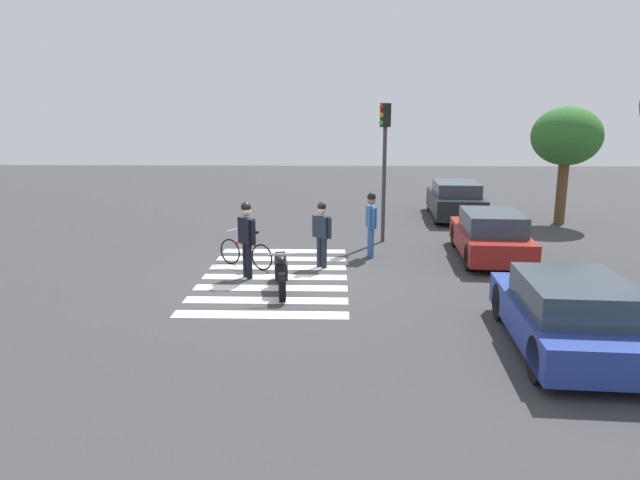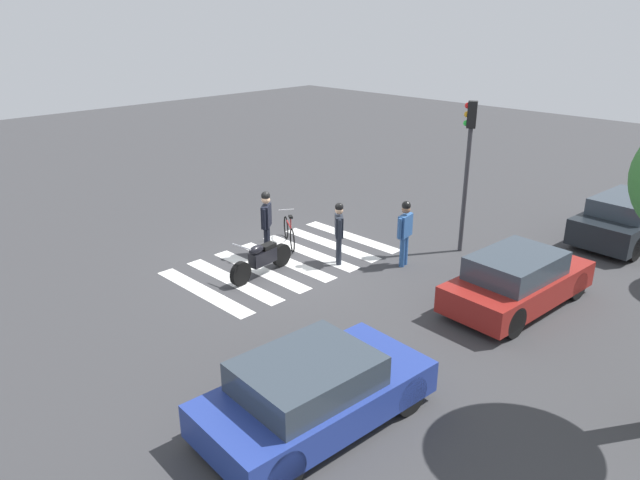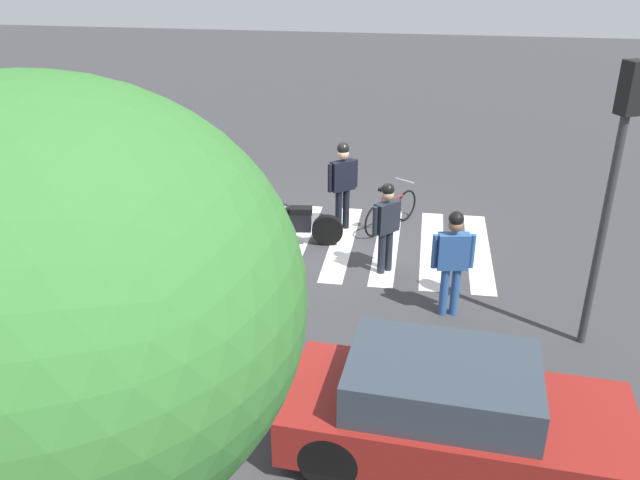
% 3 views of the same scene
% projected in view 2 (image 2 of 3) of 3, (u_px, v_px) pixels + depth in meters
% --- Properties ---
extents(ground_plane, '(60.00, 60.00, 0.00)m').
position_uv_depth(ground_plane, '(285.00, 261.00, 16.27)').
color(ground_plane, '#38383A').
extents(police_motorcycle, '(2.17, 0.62, 1.03)m').
position_uv_depth(police_motorcycle, '(262.00, 259.00, 15.25)').
color(police_motorcycle, black).
rests_on(police_motorcycle, ground_plane).
extents(leaning_bicycle, '(0.99, 1.52, 1.00)m').
position_uv_depth(leaning_bicycle, '(289.00, 233.00, 17.29)').
color(leaning_bicycle, black).
rests_on(leaning_bicycle, ground_plane).
extents(officer_on_foot, '(0.57, 0.47, 1.88)m').
position_uv_depth(officer_on_foot, '(266.00, 219.00, 16.24)').
color(officer_on_foot, black).
rests_on(officer_on_foot, ground_plane).
extents(officer_by_motorcycle, '(0.47, 0.51, 1.73)m').
position_uv_depth(officer_by_motorcycle, '(339.00, 229.00, 15.78)').
color(officer_by_motorcycle, '#1E232D').
rests_on(officer_by_motorcycle, ground_plane).
extents(pedestrian_bystander, '(0.67, 0.28, 1.82)m').
position_uv_depth(pedestrian_bystander, '(405.00, 229.00, 15.62)').
color(pedestrian_bystander, '#2D5999').
rests_on(pedestrian_bystander, ground_plane).
extents(crosswalk_stripes, '(5.85, 3.55, 0.01)m').
position_uv_depth(crosswalk_stripes, '(285.00, 261.00, 16.27)').
color(crosswalk_stripes, silver).
rests_on(crosswalk_stripes, ground_plane).
extents(car_black_suv, '(4.38, 2.06, 1.41)m').
position_uv_depth(car_black_suv, '(629.00, 219.00, 17.49)').
color(car_black_suv, black).
rests_on(car_black_suv, ground_plane).
extents(car_maroon_wagon, '(4.09, 1.94, 1.33)m').
position_uv_depth(car_maroon_wagon, '(518.00, 281.00, 13.58)').
color(car_maroon_wagon, black).
rests_on(car_maroon_wagon, ground_plane).
extents(car_blue_hatchback, '(4.08, 2.13, 1.29)m').
position_uv_depth(car_blue_hatchback, '(314.00, 392.00, 9.62)').
color(car_blue_hatchback, black).
rests_on(car_blue_hatchback, ground_plane).
extents(traffic_light_pole, '(0.33, 0.36, 4.23)m').
position_uv_depth(traffic_light_pole, '(468.00, 153.00, 15.98)').
color(traffic_light_pole, '#38383D').
rests_on(traffic_light_pole, ground_plane).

